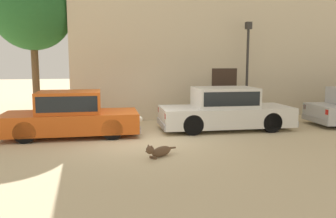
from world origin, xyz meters
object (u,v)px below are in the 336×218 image
object	(u,v)px
street_lamp	(247,58)
acacia_tree_left	(32,14)
parked_sedan_nearest	(71,114)
parked_sedan_second	(225,109)
stray_dog_spotted	(159,151)

from	to	relation	value
street_lamp	acacia_tree_left	size ratio (longest dim) A/B	0.70
street_lamp	parked_sedan_nearest	bearing A→B (deg)	-165.30
parked_sedan_nearest	parked_sedan_second	distance (m)	5.24
parked_sedan_second	stray_dog_spotted	world-z (taller)	parked_sedan_second
parked_sedan_nearest	acacia_tree_left	size ratio (longest dim) A/B	0.78
stray_dog_spotted	acacia_tree_left	world-z (taller)	acacia_tree_left
street_lamp	parked_sedan_second	bearing A→B (deg)	-132.65
parked_sedan_nearest	stray_dog_spotted	size ratio (longest dim) A/B	4.70
acacia_tree_left	stray_dog_spotted	bearing A→B (deg)	-57.98
stray_dog_spotted	parked_sedan_nearest	bearing A→B (deg)	-87.57
parked_sedan_second	street_lamp	bearing A→B (deg)	49.29
stray_dog_spotted	street_lamp	distance (m)	6.96
parked_sedan_second	street_lamp	world-z (taller)	street_lamp
parked_sedan_nearest	acacia_tree_left	distance (m)	4.93
parked_sedan_nearest	street_lamp	size ratio (longest dim) A/B	1.11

